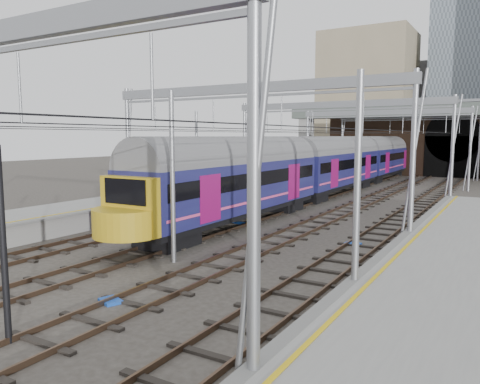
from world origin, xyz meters
The scene contains 13 objects.
ground centered at (0.00, 0.00, 0.00)m, with size 160.00×160.00×0.00m, color #38332D.
platform_left centered at (-10.18, 2.50, 0.55)m, with size 4.32×55.00×1.12m.
platform_right centered at (10.18, -1.50, 0.55)m, with size 4.32×47.00×1.12m.
tracks centered at (0.00, 15.00, 0.02)m, with size 14.40×80.00×0.22m.
overhead_line centered at (0.00, 21.49, 6.57)m, with size 16.80×80.00×8.00m.
retaining_wall centered at (1.40, 51.93, 4.33)m, with size 28.00×2.75×9.00m.
overbridge centered at (0.00, 46.00, 7.27)m, with size 28.00×3.00×9.25m.
city_skyline centered at (2.73, 70.48, 17.09)m, with size 37.50×27.50×60.00m.
train_main centered at (-2.00, 36.73, 2.65)m, with size 3.06×70.76×5.18m.
train_second centered at (-6.00, 27.15, 2.60)m, with size 3.00×34.64×5.09m.
equip_cover_a centered at (1.27, -2.75, 0.04)m, with size 0.76×0.54×0.09m, color #1849B8.
equip_cover_b centered at (-1.83, 10.52, 0.05)m, with size 0.84×0.60×0.10m, color #1849B8.
equip_cover_c centered at (5.46, 8.84, 0.04)m, with size 0.75×0.53×0.09m, color #1849B8.
Camera 1 is at (12.00, -12.88, 5.19)m, focal length 35.00 mm.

